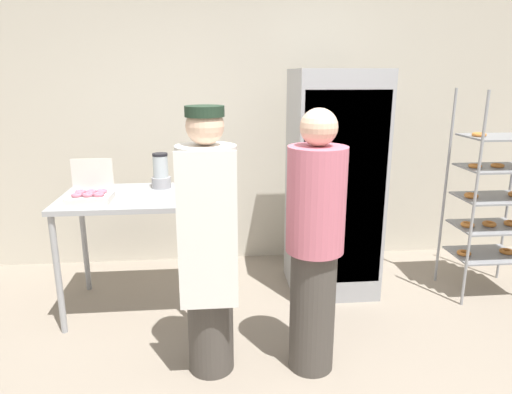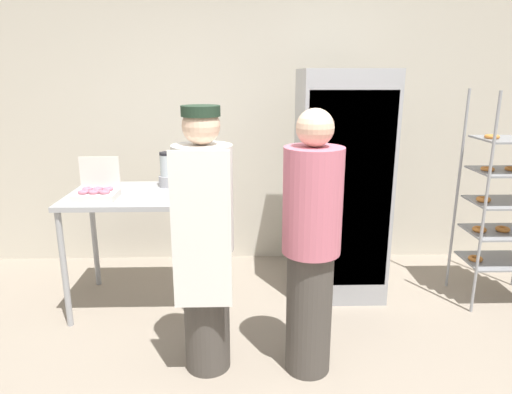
# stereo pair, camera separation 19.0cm
# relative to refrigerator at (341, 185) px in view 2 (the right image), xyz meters

# --- Properties ---
(back_wall) EXTENTS (6.40, 0.12, 2.90)m
(back_wall) POSITION_rel_refrigerator_xyz_m (-0.56, 0.78, 0.54)
(back_wall) COLOR beige
(back_wall) RESTS_ON ground_plane
(refrigerator) EXTENTS (0.69, 0.67, 1.81)m
(refrigerator) POSITION_rel_refrigerator_xyz_m (0.00, 0.00, 0.00)
(refrigerator) COLOR #9EA0A5
(refrigerator) RESTS_ON ground_plane
(baking_rack) EXTENTS (0.60, 0.46, 1.66)m
(baking_rack) POSITION_rel_refrigerator_xyz_m (1.26, -0.20, -0.09)
(baking_rack) COLOR #93969B
(baking_rack) RESTS_ON ground_plane
(prep_counter) EXTENTS (1.01, 0.75, 0.91)m
(prep_counter) POSITION_rel_refrigerator_xyz_m (-1.58, -0.20, -0.11)
(prep_counter) COLOR #9EA0A5
(prep_counter) RESTS_ON ground_plane
(donut_box) EXTENTS (0.30, 0.24, 0.28)m
(donut_box) POSITION_rel_refrigerator_xyz_m (-1.83, -0.35, 0.05)
(donut_box) COLOR silver
(donut_box) RESTS_ON prep_counter
(blender_pitcher) EXTENTS (0.15, 0.15, 0.27)m
(blender_pitcher) POSITION_rel_refrigerator_xyz_m (-1.38, 0.01, 0.12)
(blender_pitcher) COLOR #99999E
(blender_pitcher) RESTS_ON prep_counter
(person_baker) EXTENTS (0.34, 0.36, 1.61)m
(person_baker) POSITION_rel_refrigerator_xyz_m (-1.01, -1.04, -0.07)
(person_baker) COLOR #47423D
(person_baker) RESTS_ON ground_plane
(person_customer) EXTENTS (0.34, 0.34, 1.60)m
(person_customer) POSITION_rel_refrigerator_xyz_m (-0.39, -1.08, -0.09)
(person_customer) COLOR #47423D
(person_customer) RESTS_ON ground_plane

